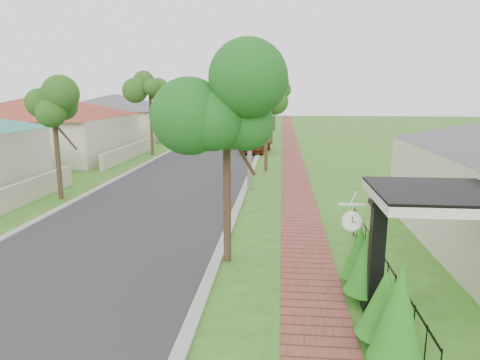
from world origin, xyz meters
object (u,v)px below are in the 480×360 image
at_px(porch_post, 376,262).
at_px(parked_car_red, 256,143).
at_px(near_tree, 227,110).
at_px(utility_pole, 250,116).
at_px(station_clock, 352,220).
at_px(parked_car_white, 255,134).

height_order(porch_post, parked_car_red, porch_post).
bearing_deg(near_tree, utility_pole, 90.37).
xyz_separation_m(near_tree, station_clock, (3.10, -2.10, -2.35)).
relative_size(parked_car_white, near_tree, 0.74).
height_order(parked_car_white, utility_pole, utility_pole).
relative_size(parked_car_red, utility_pole, 0.62).
bearing_deg(parked_car_white, parked_car_red, -93.01).
bearing_deg(parked_car_white, near_tree, -95.14).
xyz_separation_m(parked_car_red, station_clock, (3.66, -24.83, 1.19)).
xyz_separation_m(porch_post, parked_car_red, (-4.15, 25.23, -0.36)).
bearing_deg(station_clock, parked_car_white, 97.38).
bearing_deg(station_clock, utility_pole, 105.60).
distance_m(parked_car_red, near_tree, 23.01).
bearing_deg(parked_car_white, porch_post, -89.18).
bearing_deg(porch_post, near_tree, 145.15).
distance_m(near_tree, utility_pole, 9.23).
xyz_separation_m(parked_car_white, station_clock, (4.26, -32.89, 1.29)).
relative_size(parked_car_white, station_clock, 5.33).
height_order(near_tree, station_clock, near_tree).
bearing_deg(porch_post, parked_car_white, 98.13).
bearing_deg(station_clock, near_tree, 145.84).
height_order(parked_car_red, utility_pole, utility_pole).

